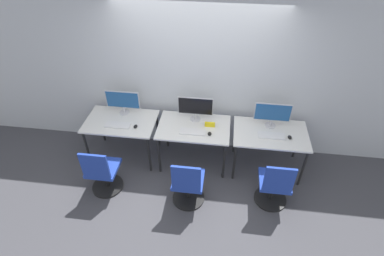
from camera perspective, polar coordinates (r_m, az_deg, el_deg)
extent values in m
plane|color=#3D3D42|center=(4.95, -0.22, -9.16)|extent=(20.00, 20.00, 0.00)
cube|color=#B7BCC1|center=(4.75, 1.13, 10.16)|extent=(12.00, 0.05, 2.80)
cube|color=silver|center=(4.97, -13.44, 1.24)|extent=(1.13, 0.74, 0.02)
cylinder|color=black|center=(5.17, -19.32, -3.76)|extent=(0.04, 0.04, 0.72)
cylinder|color=black|center=(4.84, -8.16, -5.01)|extent=(0.04, 0.04, 0.72)
cylinder|color=black|center=(5.61, -16.86, 0.60)|extent=(0.04, 0.04, 0.72)
cylinder|color=black|center=(5.30, -6.53, -0.27)|extent=(0.04, 0.04, 0.72)
cylinder|color=#B2B2B7|center=(5.13, -12.71, 2.93)|extent=(0.17, 0.17, 0.01)
cylinder|color=#B2B2B7|center=(5.09, -12.80, 3.46)|extent=(0.04, 0.04, 0.10)
cube|color=#B2B2B7|center=(4.99, -13.09, 5.28)|extent=(0.56, 0.01, 0.30)
cube|color=navy|center=(4.98, -13.12, 5.23)|extent=(0.53, 0.01, 0.28)
cube|color=silver|center=(4.86, -13.94, 0.54)|extent=(0.40, 0.16, 0.02)
ellipsoid|color=black|center=(4.77, -10.71, 0.29)|extent=(0.06, 0.09, 0.03)
cylinder|color=black|center=(4.98, -15.70, -10.57)|extent=(0.48, 0.48, 0.03)
cylinder|color=black|center=(4.83, -16.11, -9.04)|extent=(0.04, 0.04, 0.37)
cube|color=navy|center=(4.69, -16.55, -7.32)|extent=(0.44, 0.44, 0.05)
cube|color=navy|center=(4.39, -18.04, -6.97)|extent=(0.40, 0.04, 0.44)
cube|color=silver|center=(4.71, 0.35, 0.14)|extent=(1.13, 0.74, 0.02)
cylinder|color=black|center=(4.80, -6.30, -5.20)|extent=(0.04, 0.04, 0.72)
cylinder|color=black|center=(4.71, 6.13, -6.33)|extent=(0.04, 0.04, 0.72)
cylinder|color=black|center=(5.26, -4.83, -0.41)|extent=(0.04, 0.04, 0.72)
cylinder|color=black|center=(5.18, 6.45, -1.34)|extent=(0.04, 0.04, 0.72)
cylinder|color=#B2B2B7|center=(4.86, 0.63, 1.75)|extent=(0.17, 0.17, 0.01)
cylinder|color=#B2B2B7|center=(4.82, 0.64, 2.30)|extent=(0.04, 0.04, 0.10)
cube|color=#B2B2B7|center=(4.71, 0.66, 4.21)|extent=(0.56, 0.01, 0.30)
cube|color=black|center=(4.71, 0.65, 4.15)|extent=(0.53, 0.01, 0.28)
cube|color=silver|center=(4.59, 0.13, -0.71)|extent=(0.40, 0.16, 0.02)
ellipsoid|color=black|center=(4.55, 3.36, -1.10)|extent=(0.06, 0.09, 0.03)
cylinder|color=black|center=(4.66, -0.67, -13.11)|extent=(0.48, 0.48, 0.03)
cylinder|color=black|center=(4.50, -0.69, -11.56)|extent=(0.04, 0.04, 0.37)
cube|color=navy|center=(4.34, -0.71, -9.81)|extent=(0.44, 0.44, 0.05)
cube|color=navy|center=(4.03, -1.14, -9.65)|extent=(0.40, 0.04, 0.44)
cube|color=silver|center=(4.75, 14.78, -1.02)|extent=(1.13, 0.74, 0.02)
cylinder|color=black|center=(4.71, 8.09, -6.48)|extent=(0.04, 0.04, 0.72)
cylinder|color=black|center=(4.87, 20.38, -7.25)|extent=(0.04, 0.04, 0.72)
cylinder|color=black|center=(5.18, 8.22, -1.48)|extent=(0.04, 0.04, 0.72)
cylinder|color=black|center=(5.33, 19.36, -2.34)|extent=(0.04, 0.04, 0.72)
cylinder|color=#B2B2B7|center=(4.88, 14.66, 0.52)|extent=(0.17, 0.17, 0.01)
cylinder|color=#B2B2B7|center=(4.85, 14.76, 1.06)|extent=(0.04, 0.04, 0.10)
cube|color=#B2B2B7|center=(4.74, 15.13, 2.93)|extent=(0.56, 0.01, 0.30)
cube|color=navy|center=(4.74, 15.14, 2.87)|extent=(0.53, 0.01, 0.28)
cube|color=silver|center=(4.68, 14.89, -1.41)|extent=(0.40, 0.16, 0.02)
ellipsoid|color=black|center=(4.72, 18.11, -1.69)|extent=(0.06, 0.09, 0.03)
cylinder|color=black|center=(4.79, 14.63, -12.87)|extent=(0.48, 0.48, 0.03)
cylinder|color=black|center=(4.64, 15.03, -11.35)|extent=(0.04, 0.04, 0.37)
cube|color=navy|center=(4.49, 15.47, -9.64)|extent=(0.44, 0.44, 0.05)
cube|color=navy|center=(4.18, 16.27, -9.47)|extent=(0.40, 0.04, 0.44)
cube|color=yellow|center=(4.69, 3.43, 0.68)|extent=(0.16, 0.03, 0.08)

